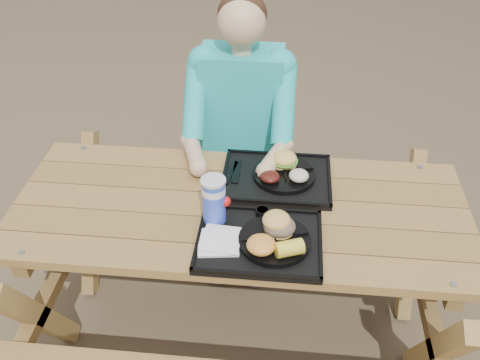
{
  "coord_description": "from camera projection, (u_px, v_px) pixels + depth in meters",
  "views": [
    {
      "loc": [
        0.16,
        -1.61,
        2.11
      ],
      "look_at": [
        0.0,
        0.0,
        0.88
      ],
      "focal_mm": 40.0,
      "sensor_mm": 36.0,
      "label": 1
    }
  ],
  "objects": [
    {
      "name": "picnic_table",
      "position": [
        240.0,
        272.0,
        2.33
      ],
      "size": [
        1.8,
        1.49,
        0.75
      ],
      "primitive_type": null,
      "color": "#999999",
      "rests_on": "ground"
    },
    {
      "name": "mac_cheese",
      "position": [
        261.0,
        245.0,
        1.84
      ],
      "size": [
        0.1,
        0.1,
        0.05
      ],
      "primitive_type": "ellipsoid",
      "color": "gold",
      "rests_on": "plate_near"
    },
    {
      "name": "baked_beans",
      "position": [
        270.0,
        177.0,
        2.17
      ],
      "size": [
        0.08,
        0.08,
        0.04
      ],
      "primitive_type": "ellipsoid",
      "color": "#48130E",
      "rests_on": "plate_far"
    },
    {
      "name": "napkin_stack",
      "position": [
        218.0,
        242.0,
        1.91
      ],
      "size": [
        0.16,
        0.16,
        0.02
      ],
      "primitive_type": "cube",
      "rotation": [
        0.0,
        0.0,
        0.13
      ],
      "color": "silver",
      "rests_on": "tray_near"
    },
    {
      "name": "burger",
      "position": [
        285.0,
        156.0,
        2.23
      ],
      "size": [
        0.1,
        0.1,
        0.09
      ],
      "primitive_type": null,
      "color": "#ECBA53",
      "rests_on": "plate_far"
    },
    {
      "name": "plate_far",
      "position": [
        284.0,
        174.0,
        2.23
      ],
      "size": [
        0.26,
        0.26,
        0.02
      ],
      "primitive_type": "cylinder",
      "color": "black",
      "rests_on": "tray_far"
    },
    {
      "name": "plate_near",
      "position": [
        275.0,
        240.0,
        1.91
      ],
      "size": [
        0.26,
        0.26,
        0.02
      ],
      "primitive_type": "cylinder",
      "color": "black",
      "rests_on": "tray_near"
    },
    {
      "name": "sandwich",
      "position": [
        280.0,
        219.0,
        1.9
      ],
      "size": [
        0.11,
        0.11,
        0.11
      ],
      "primitive_type": null,
      "color": "gold",
      "rests_on": "plate_near"
    },
    {
      "name": "tray_far",
      "position": [
        276.0,
        179.0,
        2.23
      ],
      "size": [
        0.45,
        0.35,
        0.02
      ],
      "primitive_type": "cube",
      "color": "black",
      "rests_on": "picnic_table"
    },
    {
      "name": "ground",
      "position": [
        240.0,
        326.0,
        2.56
      ],
      "size": [
        60.0,
        60.0,
        0.0
      ],
      "primitive_type": "plane",
      "color": "#999999",
      "rests_on": "ground"
    },
    {
      "name": "condiment_mustard",
      "position": [
        280.0,
        216.0,
        2.01
      ],
      "size": [
        0.05,
        0.05,
        0.03
      ],
      "primitive_type": "cylinder",
      "color": "gold",
      "rests_on": "tray_near"
    },
    {
      "name": "condiment_bbq",
      "position": [
        262.0,
        213.0,
        2.02
      ],
      "size": [
        0.05,
        0.05,
        0.03
      ],
      "primitive_type": "cylinder",
      "color": "black",
      "rests_on": "tray_near"
    },
    {
      "name": "cutlery_far",
      "position": [
        236.0,
        172.0,
        2.25
      ],
      "size": [
        0.03,
        0.16,
        0.01
      ],
      "primitive_type": "cube",
      "rotation": [
        0.0,
        0.0,
        0.0
      ],
      "color": "black",
      "rests_on": "tray_far"
    },
    {
      "name": "diner",
      "position": [
        241.0,
        145.0,
        2.65
      ],
      "size": [
        0.48,
        0.84,
        1.28
      ],
      "primitive_type": null,
      "color": "#19ADB3",
      "rests_on": "ground"
    },
    {
      "name": "soda_cup",
      "position": [
        214.0,
        201.0,
        1.96
      ],
      "size": [
        0.09,
        0.09,
        0.18
      ],
      "primitive_type": "cylinder",
      "color": "#1A3AC5",
      "rests_on": "tray_near"
    },
    {
      "name": "tray_near",
      "position": [
        259.0,
        242.0,
        1.93
      ],
      "size": [
        0.45,
        0.35,
        0.02
      ],
      "primitive_type": "cube",
      "color": "black",
      "rests_on": "picnic_table"
    },
    {
      "name": "corn_cob",
      "position": [
        289.0,
        248.0,
        1.82
      ],
      "size": [
        0.12,
        0.12,
        0.06
      ],
      "primitive_type": null,
      "rotation": [
        0.0,
        0.0,
        0.36
      ],
      "color": "yellow",
      "rests_on": "plate_near"
    },
    {
      "name": "potato_salad",
      "position": [
        299.0,
        176.0,
        2.16
      ],
      "size": [
        0.08,
        0.08,
        0.04
      ],
      "primitive_type": "ellipsoid",
      "color": "beige",
      "rests_on": "plate_far"
    }
  ]
}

